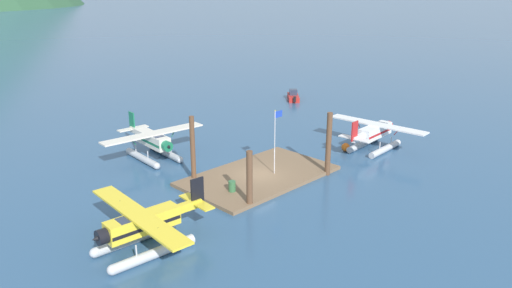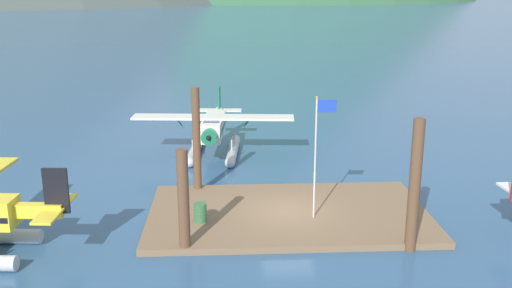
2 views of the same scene
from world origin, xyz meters
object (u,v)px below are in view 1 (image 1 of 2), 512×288
object	(u,v)px
fuel_drum	(232,186)
seaplane_yellow_port_aft	(143,228)
seaplane_cream_bow_left	(153,143)
flagpole	(276,134)
boat_red_open_east	(293,96)
seaplane_white_stbd_aft	(375,135)
mooring_buoy	(346,147)

from	to	relation	value
fuel_drum	seaplane_yellow_port_aft	world-z (taller)	seaplane_yellow_port_aft
seaplane_cream_bow_left	flagpole	bearing A→B (deg)	-66.42
fuel_drum	boat_red_open_east	size ratio (longest dim) A/B	0.22
seaplane_cream_bow_left	fuel_drum	bearing A→B (deg)	-91.93
seaplane_cream_bow_left	seaplane_white_stbd_aft	xyz separation A→B (m)	(17.60, -13.74, 0.00)
seaplane_cream_bow_left	seaplane_white_stbd_aft	world-z (taller)	same
seaplane_cream_bow_left	seaplane_yellow_port_aft	world-z (taller)	same
mooring_buoy	seaplane_cream_bow_left	bearing A→B (deg)	141.27
seaplane_cream_bow_left	seaplane_yellow_port_aft	bearing A→B (deg)	-125.73
seaplane_white_stbd_aft	seaplane_yellow_port_aft	distance (m)	27.75
seaplane_cream_bow_left	boat_red_open_east	bearing A→B (deg)	13.50
flagpole	mooring_buoy	xyz separation A→B (m)	(9.97, -0.53, -3.47)
fuel_drum	seaplane_cream_bow_left	distance (m)	11.77
seaplane_cream_bow_left	seaplane_white_stbd_aft	bearing A→B (deg)	-37.98
fuel_drum	seaplane_yellow_port_aft	xyz separation A→B (m)	(-9.75, -2.37, 0.84)
flagpole	fuel_drum	world-z (taller)	flagpole
flagpole	mooring_buoy	bearing A→B (deg)	-3.07
seaplane_cream_bow_left	seaplane_white_stbd_aft	distance (m)	22.33
mooring_buoy	seaplane_white_stbd_aft	world-z (taller)	seaplane_white_stbd_aft
seaplane_white_stbd_aft	seaplane_yellow_port_aft	world-z (taller)	same
seaplane_cream_bow_left	seaplane_yellow_port_aft	size ratio (longest dim) A/B	1.00
seaplane_white_stbd_aft	seaplane_yellow_port_aft	size ratio (longest dim) A/B	1.00
seaplane_cream_bow_left	boat_red_open_east	size ratio (longest dim) A/B	2.60
flagpole	boat_red_open_east	distance (m)	30.35
seaplane_cream_bow_left	boat_red_open_east	xyz separation A→B (m)	(28.89, 6.93, -1.09)
seaplane_white_stbd_aft	boat_red_open_east	world-z (taller)	seaplane_white_stbd_aft
flagpole	seaplane_yellow_port_aft	distance (m)	15.56
seaplane_yellow_port_aft	boat_red_open_east	size ratio (longest dim) A/B	2.59
mooring_buoy	seaplane_cream_bow_left	size ratio (longest dim) A/B	0.08
fuel_drum	seaplane_yellow_port_aft	bearing A→B (deg)	-166.33
flagpole	seaplane_white_stbd_aft	distance (m)	13.00
seaplane_white_stbd_aft	fuel_drum	bearing A→B (deg)	173.64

